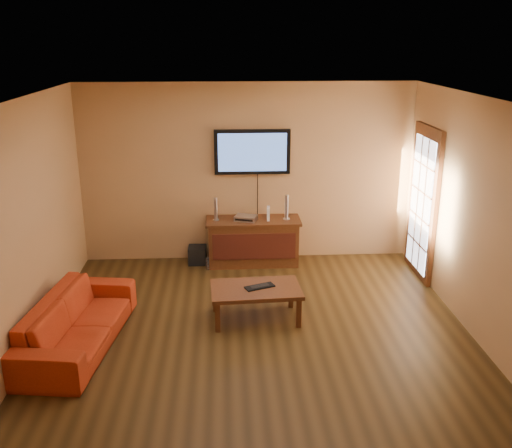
{
  "coord_description": "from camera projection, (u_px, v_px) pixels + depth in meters",
  "views": [
    {
      "loc": [
        -0.34,
        -5.9,
        3.31
      ],
      "look_at": [
        0.04,
        0.8,
        1.1
      ],
      "focal_mm": 40.0,
      "sensor_mm": 36.0,
      "label": 1
    }
  ],
  "objects": [
    {
      "name": "speaker_left",
      "position": [
        216.0,
        210.0,
        8.47
      ],
      "size": [
        0.09,
        0.09,
        0.35
      ],
      "color": "silver",
      "rests_on": "media_console"
    },
    {
      "name": "french_door",
      "position": [
        423.0,
        205.0,
        8.07
      ],
      "size": [
        0.07,
        1.02,
        2.22
      ],
      "color": "#45210F",
      "rests_on": "ground"
    },
    {
      "name": "television",
      "position": [
        252.0,
        152.0,
        8.46
      ],
      "size": [
        1.13,
        0.08,
        0.67
      ],
      "color": "black",
      "rests_on": "ground"
    },
    {
      "name": "sofa",
      "position": [
        77.0,
        314.0,
        6.32
      ],
      "size": [
        0.83,
        2.03,
        0.77
      ],
      "primitive_type": "imported",
      "rotation": [
        0.0,
        0.0,
        1.44
      ],
      "color": "#AB2F13",
      "rests_on": "ground"
    },
    {
      "name": "speaker_right",
      "position": [
        287.0,
        208.0,
        8.51
      ],
      "size": [
        0.1,
        0.1,
        0.37
      ],
      "color": "silver",
      "rests_on": "media_console"
    },
    {
      "name": "av_receiver",
      "position": [
        246.0,
        218.0,
        8.5
      ],
      "size": [
        0.37,
        0.31,
        0.07
      ],
      "primitive_type": "cube",
      "rotation": [
        0.0,
        0.0,
        -0.32
      ],
      "color": "silver",
      "rests_on": "media_console"
    },
    {
      "name": "game_console",
      "position": [
        268.0,
        213.0,
        8.5
      ],
      "size": [
        0.06,
        0.15,
        0.2
      ],
      "primitive_type": "cube",
      "rotation": [
        0.0,
        0.0,
        -0.1
      ],
      "color": "white",
      "rests_on": "media_console"
    },
    {
      "name": "media_console",
      "position": [
        253.0,
        241.0,
        8.66
      ],
      "size": [
        1.42,
        0.54,
        0.7
      ],
      "color": "#45210F",
      "rests_on": "ground"
    },
    {
      "name": "coffee_table",
      "position": [
        256.0,
        292.0,
        6.92
      ],
      "size": [
        1.12,
        0.71,
        0.42
      ],
      "color": "#45210F",
      "rests_on": "ground"
    },
    {
      "name": "ground_plane",
      "position": [
        257.0,
        335.0,
        6.65
      ],
      "size": [
        5.0,
        5.0,
        0.0
      ],
      "primitive_type": "plane",
      "color": "#30210D",
      "rests_on": "ground"
    },
    {
      "name": "bottle",
      "position": [
        208.0,
        264.0,
        8.5
      ],
      "size": [
        0.07,
        0.07,
        0.2
      ],
      "color": "white",
      "rests_on": "ground"
    },
    {
      "name": "room_walls",
      "position": [
        254.0,
        181.0,
        6.72
      ],
      "size": [
        5.0,
        5.0,
        5.0
      ],
      "color": "tan",
      "rests_on": "ground"
    },
    {
      "name": "subwoofer",
      "position": [
        197.0,
        255.0,
        8.72
      ],
      "size": [
        0.27,
        0.27,
        0.27
      ],
      "primitive_type": "cube",
      "rotation": [
        0.0,
        0.0,
        -0.02
      ],
      "color": "black",
      "rests_on": "ground"
    },
    {
      "name": "keyboard",
      "position": [
        260.0,
        286.0,
        6.91
      ],
      "size": [
        0.39,
        0.26,
        0.02
      ],
      "color": "black",
      "rests_on": "coffee_table"
    }
  ]
}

